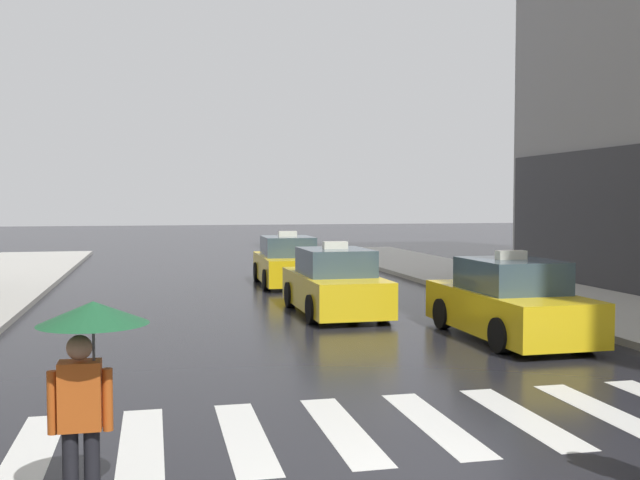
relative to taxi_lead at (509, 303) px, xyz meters
name	(u,v)px	position (x,y,z in m)	size (l,w,h in m)	color
crosswalk_markings	(389,426)	(-4.23, -5.11, -0.72)	(11.30, 2.80, 0.01)	silver
taxi_lead	(509,303)	(0.00, 0.00, 0.00)	(1.97, 4.56, 1.80)	yellow
taxi_second	(334,284)	(-2.68, 3.99, 0.00)	(1.95, 4.55, 1.80)	yellow
taxi_third	(287,263)	(-2.72, 10.39, 0.00)	(2.02, 4.58, 1.80)	yellow
pedestrian_with_umbrella	(89,350)	(-7.62, -7.13, 0.79)	(0.96, 0.96, 1.94)	black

